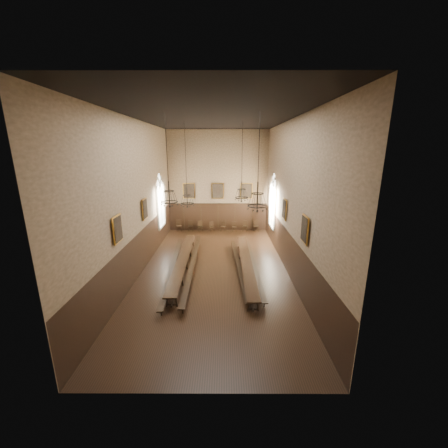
{
  "coord_description": "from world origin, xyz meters",
  "views": [
    {
      "loc": [
        0.64,
        -15.8,
        7.28
      ],
      "look_at": [
        0.59,
        1.5,
        2.59
      ],
      "focal_mm": 22.0,
      "sensor_mm": 36.0,
      "label": 1
    }
  ],
  "objects_px": {
    "chair_1": "(191,228)",
    "chair_3": "(212,228)",
    "bench_right_outer": "(254,266)",
    "chair_7": "(256,228)",
    "chair_4": "(223,228)",
    "bench_left_outer": "(173,267)",
    "chandelier_front_left": "(169,196)",
    "chandelier_back_left": "(187,198)",
    "chair_5": "(234,228)",
    "chandelier_back_right": "(242,193)",
    "chair_0": "(179,228)",
    "chandelier_front_right": "(257,200)",
    "chair_6": "(245,228)",
    "bench_left_inner": "(193,264)",
    "bench_right_inner": "(239,267)",
    "table_right": "(246,267)",
    "chair_2": "(200,228)",
    "table_left": "(183,264)"
  },
  "relations": [
    {
      "from": "chair_5",
      "to": "chandelier_front_right",
      "type": "height_order",
      "value": "chandelier_front_right"
    },
    {
      "from": "chair_4",
      "to": "chandelier_back_right",
      "type": "distance_m",
      "value": 7.89
    },
    {
      "from": "bench_left_inner",
      "to": "chair_5",
      "type": "relative_size",
      "value": 12.2
    },
    {
      "from": "bench_left_inner",
      "to": "bench_right_outer",
      "type": "xyz_separation_m",
      "value": [
        3.84,
        -0.15,
        -0.04
      ]
    },
    {
      "from": "table_right",
      "to": "chair_6",
      "type": "bearing_deg",
      "value": 86.33
    },
    {
      "from": "chandelier_back_left",
      "to": "bench_right_inner",
      "type": "bearing_deg",
      "value": -33.56
    },
    {
      "from": "bench_right_outer",
      "to": "bench_right_inner",
      "type": "bearing_deg",
      "value": -175.34
    },
    {
      "from": "bench_left_inner",
      "to": "table_right",
      "type": "bearing_deg",
      "value": -7.94
    },
    {
      "from": "bench_right_inner",
      "to": "chair_2",
      "type": "distance_m",
      "value": 9.06
    },
    {
      "from": "chair_1",
      "to": "chandelier_back_left",
      "type": "distance_m",
      "value": 7.5
    },
    {
      "from": "chair_7",
      "to": "bench_left_outer",
      "type": "bearing_deg",
      "value": -128.22
    },
    {
      "from": "bench_left_outer",
      "to": "chair_5",
      "type": "height_order",
      "value": "chair_5"
    },
    {
      "from": "table_left",
      "to": "table_right",
      "type": "bearing_deg",
      "value": -5.74
    },
    {
      "from": "chair_0",
      "to": "chair_7",
      "type": "height_order",
      "value": "chair_0"
    },
    {
      "from": "chair_7",
      "to": "chair_4",
      "type": "bearing_deg",
      "value": 174.63
    },
    {
      "from": "bench_left_outer",
      "to": "bench_right_inner",
      "type": "distance_m",
      "value": 4.05
    },
    {
      "from": "chandelier_front_right",
      "to": "chair_3",
      "type": "bearing_deg",
      "value": 103.58
    },
    {
      "from": "chair_0",
      "to": "chair_6",
      "type": "relative_size",
      "value": 1.08
    },
    {
      "from": "bench_left_outer",
      "to": "chandelier_back_right",
      "type": "height_order",
      "value": "chandelier_back_right"
    },
    {
      "from": "bench_left_outer",
      "to": "chair_0",
      "type": "height_order",
      "value": "chair_0"
    },
    {
      "from": "bench_right_inner",
      "to": "chair_0",
      "type": "xyz_separation_m",
      "value": [
        -5.09,
        8.61,
        0.05
      ]
    },
    {
      "from": "bench_right_inner",
      "to": "chair_3",
      "type": "height_order",
      "value": "chair_3"
    },
    {
      "from": "chair_3",
      "to": "chandelier_back_left",
      "type": "height_order",
      "value": "chandelier_back_left"
    },
    {
      "from": "bench_left_inner",
      "to": "bench_right_inner",
      "type": "distance_m",
      "value": 2.89
    },
    {
      "from": "chandelier_front_left",
      "to": "chandelier_front_right",
      "type": "height_order",
      "value": "same"
    },
    {
      "from": "chandelier_back_right",
      "to": "chandelier_front_right",
      "type": "distance_m",
      "value": 4.97
    },
    {
      "from": "chair_4",
      "to": "chandelier_front_right",
      "type": "distance_m",
      "value": 12.48
    },
    {
      "from": "chair_3",
      "to": "bench_right_outer",
      "type": "bearing_deg",
      "value": -89.95
    },
    {
      "from": "bench_right_outer",
      "to": "chair_5",
      "type": "height_order",
      "value": "chair_5"
    },
    {
      "from": "chair_4",
      "to": "chair_5",
      "type": "bearing_deg",
      "value": 14.08
    },
    {
      "from": "table_left",
      "to": "table_right",
      "type": "distance_m",
      "value": 3.95
    },
    {
      "from": "chair_4",
      "to": "chair_6",
      "type": "height_order",
      "value": "chair_6"
    },
    {
      "from": "bench_right_outer",
      "to": "chandelier_front_left",
      "type": "xyz_separation_m",
      "value": [
        -4.56,
        -2.45,
        4.82
      ]
    },
    {
      "from": "chair_1",
      "to": "chair_3",
      "type": "bearing_deg",
      "value": -8.15
    },
    {
      "from": "chandelier_back_right",
      "to": "chandelier_front_right",
      "type": "relative_size",
      "value": 1.09
    },
    {
      "from": "bench_right_outer",
      "to": "chair_6",
      "type": "xyz_separation_m",
      "value": [
        0.06,
        8.52,
        0.03
      ]
    },
    {
      "from": "bench_left_outer",
      "to": "bench_right_outer",
      "type": "height_order",
      "value": "bench_left_outer"
    },
    {
      "from": "chair_6",
      "to": "chair_7",
      "type": "distance_m",
      "value": 1.02
    },
    {
      "from": "bench_left_inner",
      "to": "chair_6",
      "type": "height_order",
      "value": "chair_6"
    },
    {
      "from": "chair_6",
      "to": "chandelier_front_left",
      "type": "height_order",
      "value": "chandelier_front_left"
    },
    {
      "from": "bench_right_inner",
      "to": "chandelier_front_left",
      "type": "xyz_separation_m",
      "value": [
        -3.6,
        -2.37,
        4.81
      ]
    },
    {
      "from": "table_left",
      "to": "chandelier_back_left",
      "type": "xyz_separation_m",
      "value": [
        0.11,
        2.07,
        3.79
      ]
    },
    {
      "from": "chandelier_front_right",
      "to": "bench_left_outer",
      "type": "bearing_deg",
      "value": 151.09
    },
    {
      "from": "chair_1",
      "to": "chair_2",
      "type": "xyz_separation_m",
      "value": [
        0.91,
        -0.11,
        -0.0
      ]
    },
    {
      "from": "bench_left_outer",
      "to": "chandelier_front_left",
      "type": "bearing_deg",
      "value": -78.56
    },
    {
      "from": "chair_7",
      "to": "chandelier_front_right",
      "type": "xyz_separation_m",
      "value": [
        -1.33,
        -11.34,
        4.63
      ]
    },
    {
      "from": "chair_5",
      "to": "chandelier_back_right",
      "type": "bearing_deg",
      "value": -85.47
    },
    {
      "from": "bench_right_outer",
      "to": "chair_3",
      "type": "bearing_deg",
      "value": 109.5
    },
    {
      "from": "bench_left_inner",
      "to": "chair_3",
      "type": "height_order",
      "value": "chair_3"
    },
    {
      "from": "table_right",
      "to": "bench_left_outer",
      "type": "xyz_separation_m",
      "value": [
        -4.5,
        0.04,
        -0.08
      ]
    }
  ]
}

